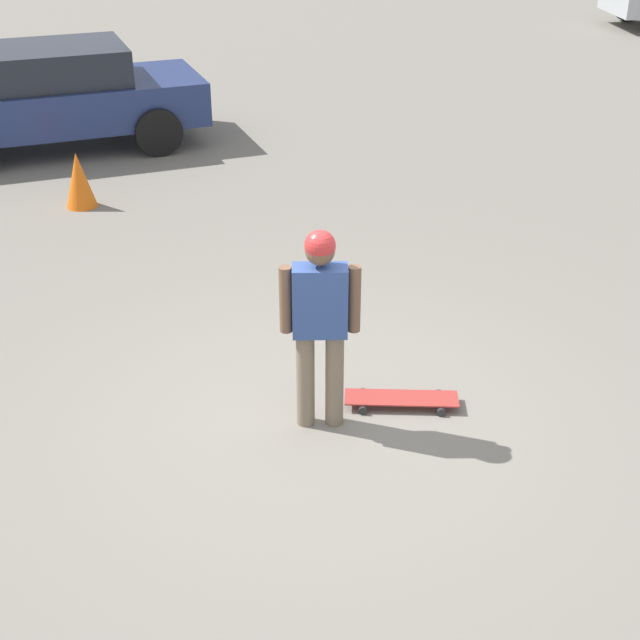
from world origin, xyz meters
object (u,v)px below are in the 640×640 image
(person, at_px, (320,315))
(car_parked_near, at_px, (56,96))
(skateboard, at_px, (401,399))
(traffic_cone, at_px, (79,180))

(person, xyz_separation_m, car_parked_near, (5.63, 5.93, -0.20))
(person, height_order, skateboard, person)
(skateboard, bearing_deg, car_parked_near, -54.69)
(skateboard, xyz_separation_m, traffic_cone, (3.14, 4.90, 0.28))
(traffic_cone, bearing_deg, person, -129.43)
(skateboard, xyz_separation_m, car_parked_near, (5.20, 6.49, 0.71))
(person, bearing_deg, traffic_cone, 121.64)
(person, height_order, car_parked_near, person)
(person, distance_m, skateboard, 1.15)
(car_parked_near, height_order, traffic_cone, car_parked_near)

